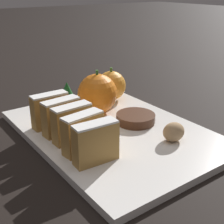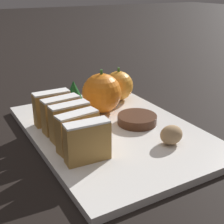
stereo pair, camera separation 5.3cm
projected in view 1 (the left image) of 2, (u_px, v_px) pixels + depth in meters
ground_plane at (112, 134)px, 0.54m from camera, size 6.00×6.00×0.00m
serving_platter at (112, 131)px, 0.54m from camera, size 0.26×0.37×0.01m
stollen_slice_front at (96, 143)px, 0.43m from camera, size 0.06×0.03×0.06m
stollen_slice_second at (83, 133)px, 0.46m from camera, size 0.07×0.03×0.06m
stollen_slice_third at (73, 124)px, 0.48m from camera, size 0.06×0.03×0.06m
stollen_slice_fourth at (61, 117)px, 0.51m from camera, size 0.07×0.03×0.06m
stollen_slice_fifth at (50, 110)px, 0.54m from camera, size 0.06×0.02×0.06m
orange_near at (111, 86)px, 0.66m from camera, size 0.06×0.06×0.07m
orange_far at (97, 94)px, 0.59m from camera, size 0.08×0.08×0.08m
walnut at (174, 132)px, 0.49m from camera, size 0.04×0.03×0.03m
chocolate_cookie at (136, 118)px, 0.56m from camera, size 0.07×0.07×0.02m
evergreen_sprig at (67, 94)px, 0.63m from camera, size 0.04×0.04×0.05m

